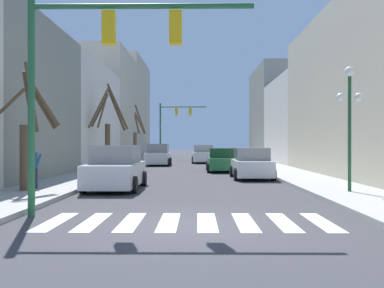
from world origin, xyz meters
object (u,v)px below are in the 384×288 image
at_px(car_driving_toward_lane, 203,155).
at_px(street_tree_left_mid, 137,136).
at_px(traffic_signal_far, 173,119).
at_px(street_tree_right_near, 28,130).
at_px(street_tree_left_far, 108,128).
at_px(traffic_signal_near, 96,54).
at_px(pedestrian_near_right_corner, 32,163).
at_px(car_parked_left_near, 222,160).
at_px(car_driving_away_lane, 251,164).
at_px(car_parked_right_far, 158,155).
at_px(car_parked_right_near, 116,169).
at_px(street_lamp_right_corner, 350,103).

xyz_separation_m(car_driving_toward_lane, street_tree_left_mid, (-6.56, 1.72, 1.78)).
height_order(traffic_signal_far, street_tree_right_near, traffic_signal_far).
xyz_separation_m(street_tree_left_far, street_tree_right_near, (0.01, -14.75, -0.55)).
height_order(traffic_signal_near, pedestrian_near_right_corner, traffic_signal_near).
bearing_deg(car_driving_toward_lane, car_parked_left_near, -175.53).
relative_size(car_driving_toward_lane, car_driving_away_lane, 1.13).
xyz_separation_m(traffic_signal_far, car_parked_left_near, (4.39, -22.00, -3.88)).
bearing_deg(car_parked_right_far, street_tree_left_mid, 21.60).
distance_m(car_driving_toward_lane, street_tree_right_near, 27.21).
distance_m(car_driving_toward_lane, pedestrian_near_right_corner, 26.65).
bearing_deg(car_parked_right_near, street_tree_left_far, 12.52).
xyz_separation_m(car_driving_toward_lane, street_tree_left_far, (-6.77, -11.56, 2.12)).
relative_size(car_parked_left_near, pedestrian_near_right_corner, 2.83).
relative_size(traffic_signal_far, car_driving_toward_lane, 1.33).
distance_m(traffic_signal_near, car_parked_left_near, 19.08).
bearing_deg(car_parked_left_near, car_parked_right_far, 31.87).
distance_m(traffic_signal_near, car_driving_toward_lane, 31.53).
xyz_separation_m(traffic_signal_near, street_lamp_right_corner, (7.99, 4.66, -0.83)).
relative_size(car_driving_away_lane, street_tree_right_near, 0.92).
height_order(street_lamp_right_corner, car_driving_toward_lane, street_lamp_right_corner).
height_order(car_parked_right_far, street_tree_right_near, street_tree_right_near).
relative_size(traffic_signal_near, street_tree_left_mid, 1.03).
bearing_deg(car_driving_away_lane, traffic_signal_near, 156.11).
xyz_separation_m(car_parked_right_near, car_driving_away_lane, (6.15, 5.50, -0.07)).
relative_size(traffic_signal_near, traffic_signal_far, 0.89).
height_order(traffic_signal_far, street_tree_left_far, traffic_signal_far).
height_order(traffic_signal_near, street_tree_right_near, traffic_signal_near).
height_order(car_driving_away_lane, street_tree_right_near, street_tree_right_near).
xyz_separation_m(traffic_signal_near, street_tree_left_far, (-3.58, 19.64, -1.21)).
height_order(street_lamp_right_corner, car_driving_away_lane, street_lamp_right_corner).
bearing_deg(traffic_signal_far, car_driving_away_lane, -78.66).
bearing_deg(car_parked_left_near, car_driving_away_lane, -168.43).
height_order(traffic_signal_far, street_tree_left_mid, traffic_signal_far).
xyz_separation_m(traffic_signal_far, street_tree_left_mid, (-3.18, -7.39, -2.03)).
bearing_deg(car_driving_toward_lane, street_lamp_right_corner, -169.73).
distance_m(car_driving_away_lane, street_tree_left_mid, 22.52).
height_order(traffic_signal_near, car_parked_right_far, traffic_signal_near).
distance_m(traffic_signal_near, street_tree_left_mid, 33.12).
xyz_separation_m(traffic_signal_far, street_tree_right_near, (-3.37, -35.42, -2.25)).
relative_size(street_tree_left_far, street_tree_right_near, 1.25).
bearing_deg(street_lamp_right_corner, car_driving_away_lane, 108.63).
bearing_deg(street_tree_left_far, car_driving_away_lane, -39.29).
height_order(car_driving_away_lane, pedestrian_near_right_corner, pedestrian_near_right_corner).
bearing_deg(car_parked_right_far, traffic_signal_far, -2.09).
height_order(street_tree_left_far, street_tree_right_near, street_tree_left_far).
height_order(street_lamp_right_corner, car_parked_left_near, street_lamp_right_corner).
relative_size(traffic_signal_far, street_tree_left_far, 1.10).
bearing_deg(street_lamp_right_corner, street_tree_left_far, 127.70).
xyz_separation_m(traffic_signal_far, car_parked_right_near, (-0.53, -33.54, -3.78)).
bearing_deg(car_parked_right_near, car_parked_left_near, -23.09).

